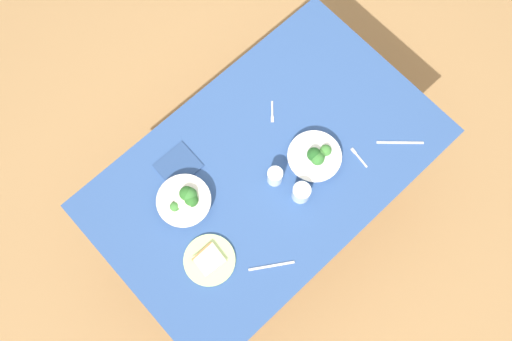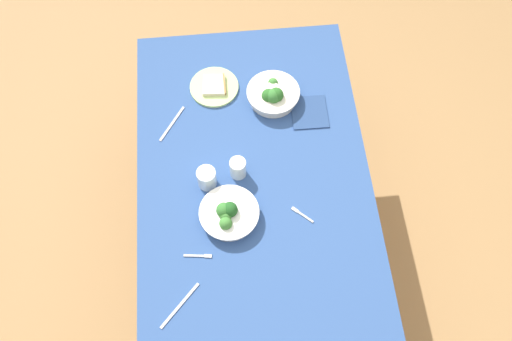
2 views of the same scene
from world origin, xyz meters
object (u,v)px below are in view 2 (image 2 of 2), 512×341
at_px(table_knife_right, 172,124).
at_px(broccoli_bowl_near, 273,95).
at_px(bread_side_plate, 214,87).
at_px(table_knife_left, 180,306).
at_px(broccoli_bowl_far, 229,214).
at_px(fork_by_far_bowl, 199,256).
at_px(napkin_folded_upper, 309,112).
at_px(water_glass_side, 238,168).
at_px(fork_by_near_bowl, 301,214).
at_px(water_glass_center, 207,178).

bearing_deg(table_knife_right, broccoli_bowl_near, 133.64).
distance_m(bread_side_plate, table_knife_left, 0.95).
relative_size(broccoli_bowl_far, fork_by_far_bowl, 2.18).
bearing_deg(napkin_folded_upper, broccoli_bowl_near, 61.48).
distance_m(fork_by_far_bowl, napkin_folded_upper, 0.77).
distance_m(water_glass_side, table_knife_left, 0.57).
relative_size(broccoli_bowl_near, table_knife_left, 1.11).
height_order(table_knife_right, napkin_folded_upper, napkin_folded_upper).
bearing_deg(broccoli_bowl_near, napkin_folded_upper, -118.52).
bearing_deg(table_knife_right, water_glass_side, 77.72).
bearing_deg(table_knife_left, table_knife_right, 43.82).
distance_m(table_knife_left, napkin_folded_upper, 0.96).
distance_m(fork_by_far_bowl, fork_by_near_bowl, 0.42).
bearing_deg(fork_by_near_bowl, table_knife_right, -0.93).
height_order(broccoli_bowl_near, fork_by_near_bowl, broccoli_bowl_near).
relative_size(fork_by_far_bowl, napkin_folded_upper, 0.64).
relative_size(bread_side_plate, fork_by_near_bowl, 2.61).
height_order(table_knife_left, table_knife_right, same).
distance_m(broccoli_bowl_near, water_glass_center, 0.48).
distance_m(water_glass_center, water_glass_side, 0.13).
xyz_separation_m(broccoli_bowl_far, broccoli_bowl_near, (0.53, -0.23, 0.01)).
distance_m(water_glass_center, napkin_folded_upper, 0.54).
bearing_deg(bread_side_plate, table_knife_right, 131.79).
height_order(bread_side_plate, table_knife_left, bread_side_plate).
height_order(broccoli_bowl_far, fork_by_near_bowl, broccoli_bowl_far).
height_order(broccoli_bowl_far, bread_side_plate, broccoli_bowl_far).
xyz_separation_m(broccoli_bowl_near, water_glass_center, (-0.37, 0.30, 0.01)).
xyz_separation_m(bread_side_plate, napkin_folded_upper, (-0.17, -0.39, -0.01)).
bearing_deg(fork_by_near_bowl, water_glass_center, 16.89).
bearing_deg(fork_by_far_bowl, broccoli_bowl_far, 56.96).
bearing_deg(table_knife_right, fork_by_near_bowl, 79.46).
bearing_deg(water_glass_center, table_knife_left, 165.35).
bearing_deg(broccoli_bowl_near, water_glass_side, 152.57).
bearing_deg(fork_by_far_bowl, fork_by_near_bowl, 24.97).
height_order(broccoli_bowl_far, fork_by_far_bowl, broccoli_bowl_far).
height_order(fork_by_far_bowl, table_knife_right, same).
bearing_deg(table_knife_right, broccoli_bowl_far, 57.80).
bearing_deg(table_knife_left, fork_by_far_bowl, 19.88).
distance_m(broccoli_bowl_near, table_knife_right, 0.44).
bearing_deg(table_knife_left, fork_by_near_bowl, -13.72).
height_order(bread_side_plate, water_glass_side, water_glass_side).
bearing_deg(broccoli_bowl_far, fork_by_far_bowl, 140.09).
xyz_separation_m(water_glass_side, table_knife_right, (0.26, 0.26, -0.04)).
bearing_deg(water_glass_side, fork_by_far_bowl, 152.57).
bearing_deg(table_knife_right, bread_side_plate, 164.81).
relative_size(water_glass_side, fork_by_far_bowl, 0.85).
relative_size(table_knife_left, table_knife_right, 1.08).
xyz_separation_m(water_glass_center, table_knife_left, (-0.48, 0.13, -0.04)).
bearing_deg(fork_by_near_bowl, fork_by_far_bowl, 60.74).
xyz_separation_m(water_glass_side, fork_by_far_bowl, (-0.33, 0.17, -0.04)).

